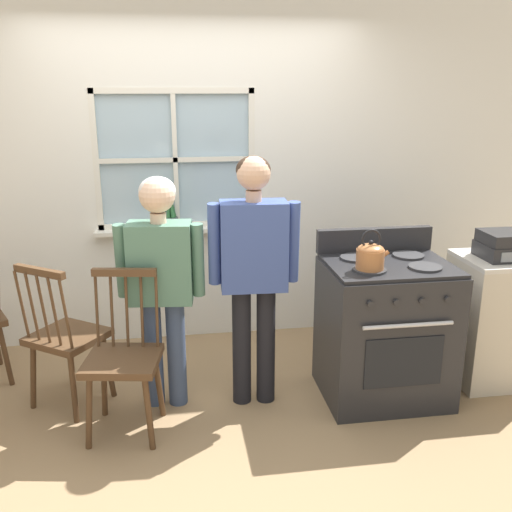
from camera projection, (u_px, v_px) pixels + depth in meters
ground_plane at (212, 426)px, 3.49m from camera, size 16.00×16.00×0.00m
wall_back at (195, 174)px, 4.44m from camera, size 6.40×0.16×2.70m
chair_by_window at (124, 360)px, 3.34m from camera, size 0.48×0.46×0.98m
chair_center_cluster at (66, 339)px, 3.62m from camera, size 0.57×0.57×0.98m
person_elderly_left at (161, 270)px, 3.50m from camera, size 0.55×0.25×1.49m
person_teen_center at (254, 259)px, 3.51m from camera, size 0.56×0.23×1.61m
stove at (385, 329)px, 3.73m from camera, size 0.80×0.68×1.08m
kettle at (370, 255)px, 3.43m from camera, size 0.21×0.17×0.25m
potted_plant at (170, 216)px, 4.41m from camera, size 0.13×0.12×0.33m
side_counter at (495, 319)px, 3.95m from camera, size 0.55×0.50×0.90m
stereo at (507, 245)px, 3.78m from camera, size 0.34×0.29×0.18m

